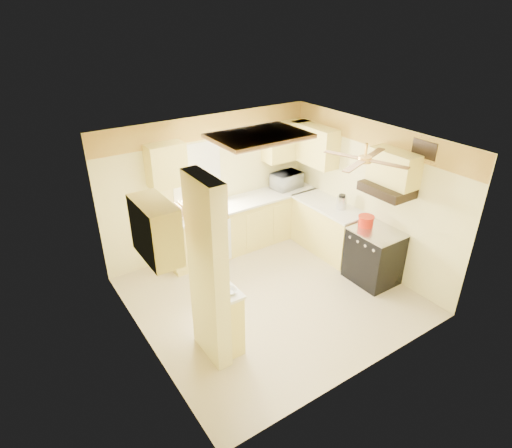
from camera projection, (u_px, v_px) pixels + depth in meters
floor at (271, 296)px, 6.78m from camera, size 4.00×4.00×0.00m
ceiling at (274, 143)px, 5.63m from camera, size 4.00×4.00×0.00m
wall_back at (210, 185)px, 7.61m from camera, size 4.00×0.00×4.00m
wall_front at (371, 292)px, 4.81m from camera, size 4.00×0.00×4.00m
wall_left at (140, 269)px, 5.22m from camera, size 0.00×3.80×3.80m
wall_right at (369, 196)px, 7.20m from camera, size 0.00×3.80×3.80m
wallpaper_border at (207, 127)px, 7.11m from camera, size 4.00×0.02×0.40m
partition_column at (208, 273)px, 5.14m from camera, size 0.20×0.70×2.50m
partition_ledge at (226, 319)px, 5.61m from camera, size 0.25×0.55×0.90m
ledge_top at (225, 290)px, 5.40m from camera, size 0.28×0.58×0.04m
lower_cabinets_back at (243, 224)px, 8.00m from camera, size 3.00×0.60×0.90m
lower_cabinets_right at (327, 228)px, 7.86m from camera, size 0.60×1.40×0.90m
countertop_back at (243, 202)px, 7.78m from camera, size 3.04×0.64×0.04m
countertop_right at (329, 205)px, 7.64m from camera, size 0.64×1.44×0.04m
dishwasher_panel at (216, 243)px, 7.41m from camera, size 0.58×0.02×0.80m
window at (197, 172)px, 7.34m from camera, size 0.92×0.02×1.02m
upper_cab_back_left at (166, 165)px, 6.78m from camera, size 0.60×0.35×0.70m
upper_cab_back_right at (286, 141)px, 7.97m from camera, size 0.90×0.35×0.70m
upper_cab_right at (314, 145)px, 7.76m from camera, size 0.35×1.00×0.70m
upper_cab_left_wall at (156, 230)px, 4.85m from camera, size 0.35×0.75×0.70m
upper_cab_over_stove at (394, 168)px, 6.38m from camera, size 0.35×0.76×0.52m
stove at (374, 256)px, 6.99m from camera, size 0.68×0.77×0.92m
range_hood at (387, 189)px, 6.49m from camera, size 0.50×0.76×0.14m
poster_menu at (214, 227)px, 4.92m from camera, size 0.02×0.42×0.57m
poster_nashville at (216, 274)px, 5.21m from camera, size 0.02×0.42×0.57m
ceiling_light_panel at (259, 136)px, 6.07m from camera, size 1.35×0.95×0.06m
ceiling_fan at (365, 159)px, 5.71m from camera, size 1.15×1.15×0.26m
vent_grate at (424, 149)px, 6.04m from camera, size 0.02×0.40×0.25m
microwave at (287, 180)px, 8.24m from camera, size 0.59×0.43×0.31m
bowl at (230, 291)px, 5.30m from camera, size 0.21×0.21×0.05m
dutch_oven at (366, 221)px, 6.91m from camera, size 0.26×0.26×0.17m
kettle at (342, 202)px, 7.42m from camera, size 0.17×0.17×0.26m
dish_rack at (180, 212)px, 7.15m from camera, size 0.41×0.32×0.23m
utensil_crock at (221, 202)px, 7.57m from camera, size 0.10×0.10×0.19m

